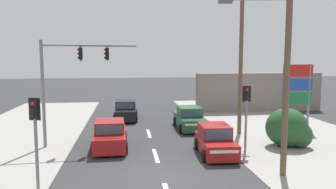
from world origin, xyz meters
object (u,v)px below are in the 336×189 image
utility_pole_midground_right (241,55)px  pedestal_signal_left_kerb (35,128)px  sedan_oncoming_near (110,135)px  hatchback_receding_far (215,141)px  sedan_kerbside_parked (190,119)px  sedan_oncoming_mid (126,111)px  utility_pole_foreground_right (285,46)px  shopping_plaza_sign (297,88)px  pedestal_signal_right_kerb (246,107)px  traffic_signal_mast (67,74)px

utility_pole_midground_right → pedestal_signal_left_kerb: bearing=-143.1°
pedestal_signal_left_kerb → sedan_oncoming_near: 6.47m
hatchback_receding_far → sedan_kerbside_parked: size_ratio=0.87×
sedan_oncoming_mid → utility_pole_midground_right: bearing=-39.5°
utility_pole_foreground_right → shopping_plaza_sign: bearing=57.6°
hatchback_receding_far → utility_pole_foreground_right: bearing=-60.6°
pedestal_signal_right_kerb → pedestal_signal_left_kerb: (-9.65, -3.95, 0.00)m
sedan_oncoming_near → sedan_kerbside_parked: (5.39, 4.35, 0.00)m
utility_pole_midground_right → traffic_signal_mast: (-10.69, -1.73, -1.04)m
pedestal_signal_left_kerb → sedan_oncoming_mid: pedestal_signal_left_kerb is taller
utility_pole_foreground_right → hatchback_receding_far: (-1.91, 3.39, -4.79)m
hatchback_receding_far → sedan_oncoming_near: bearing=160.3°
shopping_plaza_sign → utility_pole_midground_right: bearing=-174.0°
pedestal_signal_left_kerb → hatchback_receding_far: pedestal_signal_left_kerb is taller
traffic_signal_mast → sedan_oncoming_near: bearing=-14.7°
utility_pole_foreground_right → hatchback_receding_far: 6.17m
utility_pole_midground_right → pedestal_signal_left_kerb: 13.77m
sedan_oncoming_near → hatchback_receding_far: bearing=-19.7°
utility_pole_midground_right → sedan_oncoming_near: bearing=-164.3°
traffic_signal_mast → shopping_plaza_sign: bearing=8.3°
traffic_signal_mast → pedestal_signal_right_kerb: size_ratio=1.69×
shopping_plaza_sign → sedan_oncoming_near: bearing=-167.5°
utility_pole_foreground_right → hatchback_receding_far: size_ratio=2.77×
utility_pole_midground_right → sedan_oncoming_near: utility_pole_midground_right is taller
sedan_kerbside_parked → utility_pole_foreground_right: bearing=-78.2°
hatchback_receding_far → sedan_oncoming_mid: size_ratio=0.87×
sedan_oncoming_mid → sedan_oncoming_near: bearing=-96.0°
sedan_kerbside_parked → pedestal_signal_left_kerb: bearing=-127.8°
pedestal_signal_right_kerb → shopping_plaza_sign: 7.09m
traffic_signal_mast → sedan_oncoming_near: traffic_signal_mast is taller
utility_pole_foreground_right → sedan_oncoming_near: 10.33m
pedestal_signal_right_kerb → utility_pole_midground_right: bearing=74.7°
sedan_oncoming_near → sedan_kerbside_parked: size_ratio=1.01×
pedestal_signal_left_kerb → shopping_plaza_sign: bearing=29.6°
sedan_oncoming_near → sedan_oncoming_mid: size_ratio=1.00×
hatchback_receding_far → sedan_kerbside_parked: sedan_kerbside_parked is taller
pedestal_signal_left_kerb → hatchback_receding_far: (7.94, 3.78, -1.71)m
traffic_signal_mast → sedan_kerbside_parked: 9.25m
traffic_signal_mast → hatchback_receding_far: bearing=-18.2°
pedestal_signal_right_kerb → hatchback_receding_far: (-1.71, -0.16, -1.71)m
utility_pole_midground_right → hatchback_receding_far: size_ratio=2.67×
utility_pole_foreground_right → sedan_oncoming_mid: utility_pole_foreground_right is taller
utility_pole_midground_right → sedan_oncoming_mid: (-7.46, 6.15, -4.49)m
pedestal_signal_left_kerb → sedan_oncoming_mid: 14.72m
pedestal_signal_left_kerb → sedan_kerbside_parked: size_ratio=0.84×
sedan_oncoming_near → sedan_oncoming_mid: (0.89, 8.49, 0.00)m
traffic_signal_mast → utility_pole_foreground_right: bearing=-31.5°
pedestal_signal_right_kerb → hatchback_receding_far: bearing=-174.5°
utility_pole_foreground_right → shopping_plaza_sign: (5.16, 8.15, -2.51)m
traffic_signal_mast → shopping_plaza_sign: 15.13m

